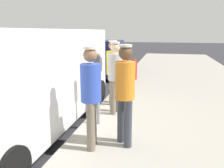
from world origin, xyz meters
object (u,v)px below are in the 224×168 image
at_px(parking_meter_near, 98,77).
at_px(pedestrian_in_orange, 125,89).
at_px(fire_hydrant, 134,69).
at_px(pedestrian_in_blue, 91,92).
at_px(parked_sedan_ahead, 105,58).
at_px(pedestrian_in_yellow, 113,68).
at_px(pedestrian_in_gray, 115,73).
at_px(parked_van, 29,77).

xyz_separation_m(parking_meter_near, pedestrian_in_orange, (0.71, -0.77, -0.02)).
height_order(parking_meter_near, fire_hydrant, parking_meter_near).
xyz_separation_m(pedestrian_in_blue, parked_sedan_ahead, (-1.86, 7.74, -0.39)).
height_order(pedestrian_in_yellow, parked_sedan_ahead, pedestrian_in_yellow).
distance_m(parking_meter_near, pedestrian_in_orange, 1.04).
bearing_deg(pedestrian_in_orange, parking_meter_near, 132.60).
xyz_separation_m(parking_meter_near, pedestrian_in_yellow, (-0.02, 1.44, -0.04)).
bearing_deg(fire_hydrant, pedestrian_in_blue, -89.18).
distance_m(pedestrian_in_blue, parked_sedan_ahead, 7.97).
xyz_separation_m(pedestrian_in_blue, fire_hydrant, (-0.08, 5.79, -0.57)).
bearing_deg(parking_meter_near, pedestrian_in_gray, 74.84).
xyz_separation_m(pedestrian_in_gray, parked_sedan_ahead, (-1.88, 6.00, -0.39)).
bearing_deg(parked_sedan_ahead, fire_hydrant, -47.56).
relative_size(parked_van, fire_hydrant, 6.05).
relative_size(pedestrian_in_blue, pedestrian_in_gray, 1.00).
relative_size(parking_meter_near, fire_hydrant, 1.77).
distance_m(parking_meter_near, parked_van, 1.51).
xyz_separation_m(pedestrian_in_orange, pedestrian_in_yellow, (-0.73, 2.20, -0.02)).
height_order(parking_meter_near, pedestrian_in_blue, pedestrian_in_blue).
bearing_deg(pedestrian_in_yellow, pedestrian_in_blue, -85.25).
distance_m(parking_meter_near, parked_sedan_ahead, 6.96).
bearing_deg(pedestrian_in_blue, pedestrian_in_yellow, 94.75).
bearing_deg(parked_van, pedestrian_in_blue, -26.59).
distance_m(pedestrian_in_yellow, fire_hydrant, 3.40).
xyz_separation_m(pedestrian_in_yellow, parked_sedan_ahead, (-1.66, 5.30, -0.39)).
distance_m(parking_meter_near, pedestrian_in_blue, 1.02).
bearing_deg(pedestrian_in_gray, parking_meter_near, -105.16).
bearing_deg(pedestrian_in_yellow, pedestrian_in_orange, -71.78).
distance_m(pedestrian_in_gray, fire_hydrant, 4.09).
relative_size(pedestrian_in_orange, parked_van, 0.34).
distance_m(pedestrian_in_blue, pedestrian_in_orange, 0.57).
bearing_deg(parked_van, pedestrian_in_gray, 27.85).
bearing_deg(parked_van, parked_sedan_ahead, 91.51).
bearing_deg(parking_meter_near, fire_hydrant, 88.80).
height_order(parked_van, parked_sedan_ahead, parked_van).
bearing_deg(pedestrian_in_gray, fire_hydrant, 91.42).
bearing_deg(pedestrian_in_blue, pedestrian_in_gray, 89.42).
bearing_deg(pedestrian_in_gray, parked_van, -152.15).
distance_m(pedestrian_in_orange, parked_van, 2.29).
distance_m(pedestrian_in_gray, parked_sedan_ahead, 6.30).
relative_size(pedestrian_in_yellow, fire_hydrant, 2.01).
xyz_separation_m(pedestrian_in_blue, pedestrian_in_orange, (0.52, 0.23, 0.02)).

